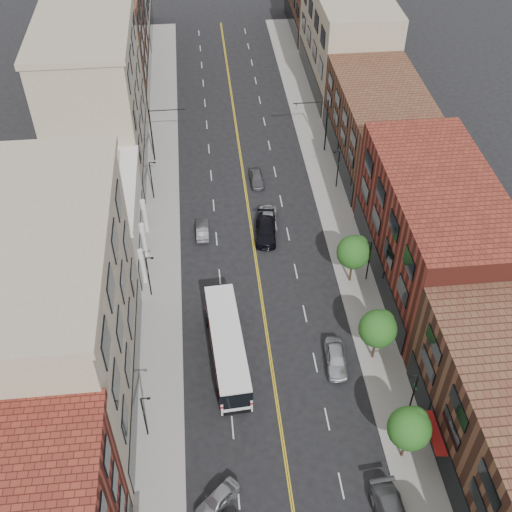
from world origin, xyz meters
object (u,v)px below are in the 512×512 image
object	(u,v)px
car_lane_a	(266,230)
car_lane_b	(268,219)
car_parked_far	(336,358)
city_bus	(227,345)
car_lane_behind	(202,230)
car_lane_c	(257,178)
car_angle_a	(218,499)

from	to	relation	value
car_lane_a	car_lane_b	size ratio (longest dim) A/B	1.18
car_parked_far	city_bus	bearing A→B (deg)	174.61
car_lane_behind	car_parked_far	bearing A→B (deg)	120.64
city_bus	car_lane_a	bearing A→B (deg)	68.63
city_bus	car_lane_c	xyz separation A→B (m)	(5.40, 26.68, -1.20)
city_bus	car_lane_b	size ratio (longest dim) A/B	2.69
city_bus	car_lane_b	world-z (taller)	city_bus
car_lane_b	car_lane_a	bearing A→B (deg)	-96.11
city_bus	car_lane_c	distance (m)	27.25
car_lane_a	car_lane_c	distance (m)	10.02
city_bus	car_parked_far	size ratio (longest dim) A/B	2.73
car_angle_a	car_lane_behind	bearing A→B (deg)	137.90
city_bus	car_angle_a	bearing A→B (deg)	-100.46
car_lane_b	car_lane_c	xyz separation A→B (m)	(-0.45, 8.03, 0.02)
car_angle_a	car_lane_a	size ratio (longest dim) A/B	0.70
car_parked_far	car_lane_c	xyz separation A→B (m)	(-4.30, 28.37, -0.11)
city_bus	car_lane_behind	xyz separation A→B (m)	(-1.60, 17.60, -1.23)
car_parked_far	car_lane_a	xyz separation A→B (m)	(-4.30, 18.36, 0.02)
city_bus	car_parked_far	distance (m)	9.90
car_lane_a	car_lane_c	bearing A→B (deg)	96.65
car_angle_a	car_lane_a	distance (m)	31.29
car_parked_far	car_lane_b	bearing A→B (deg)	105.22
car_parked_far	car_lane_b	size ratio (longest dim) A/B	0.98
car_lane_b	car_lane_behind	bearing A→B (deg)	-165.33
car_angle_a	car_parked_far	distance (m)	16.64
car_lane_behind	city_bus	bearing A→B (deg)	95.48
car_lane_c	car_lane_b	bearing A→B (deg)	-87.77
city_bus	car_angle_a	size ratio (longest dim) A/B	3.24
city_bus	car_lane_behind	world-z (taller)	city_bus
car_angle_a	city_bus	bearing A→B (deg)	131.05
car_lane_behind	car_lane_a	bearing A→B (deg)	172.73
city_bus	car_lane_b	distance (m)	19.59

